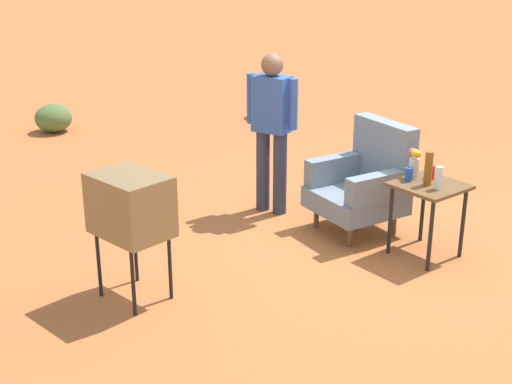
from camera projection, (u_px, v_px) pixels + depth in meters
name	position (u px, v px, depth m)	size (l,w,h in m)	color
ground_plane	(371.00, 240.00, 6.72)	(60.00, 60.00, 0.00)	#AD6033
armchair	(365.00, 181.00, 6.80)	(0.86, 0.87, 1.06)	brown
side_table	(429.00, 195.00, 6.22)	(0.56, 0.56, 0.68)	black
tv_on_stand	(131.00, 206.00, 5.40)	(0.66, 0.52, 1.03)	black
person_standing	(272.00, 124.00, 7.09)	(0.54, 0.33, 1.64)	#2D3347
bottle_tall_amber	(428.00, 168.00, 6.11)	(0.07, 0.07, 0.30)	brown
soda_can_red	(431.00, 172.00, 6.29)	(0.07, 0.07, 0.12)	red
bottle_short_clear	(439.00, 178.00, 6.03)	(0.06, 0.06, 0.20)	silver
soda_can_blue	(409.00, 174.00, 6.24)	(0.07, 0.07, 0.12)	blue
flower_vase	(414.00, 162.00, 6.29)	(0.15, 0.10, 0.27)	silver
shrub_near	(53.00, 118.00, 10.28)	(0.53, 0.53, 0.41)	#516B38
shrub_far	(264.00, 107.00, 11.07)	(0.46, 0.46, 0.35)	olive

